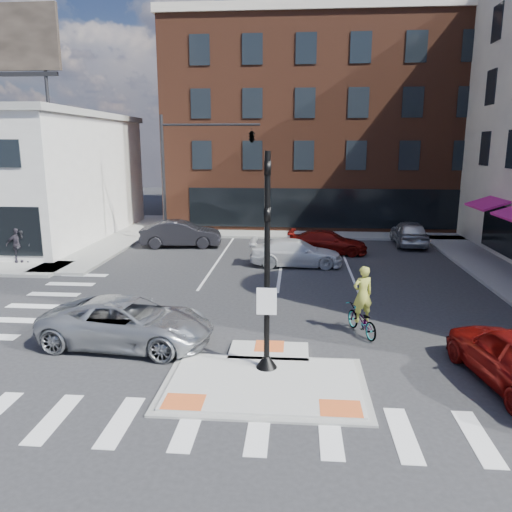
# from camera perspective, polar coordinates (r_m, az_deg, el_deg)

# --- Properties ---
(ground) EXTENTS (120.00, 120.00, 0.00)m
(ground) POSITION_cam_1_polar(r_m,az_deg,el_deg) (14.10, 1.11, -13.71)
(ground) COLOR #28282B
(ground) RESTS_ON ground
(refuge_island) EXTENTS (5.40, 4.65, 0.13)m
(refuge_island) POSITION_cam_1_polar(r_m,az_deg,el_deg) (13.85, 1.04, -14.00)
(refuge_island) COLOR gray
(refuge_island) RESTS_ON ground
(sidewalk_nw) EXTENTS (23.50, 20.50, 0.15)m
(sidewalk_nw) POSITION_cam_1_polar(r_m,az_deg,el_deg) (33.52, -26.94, 0.64)
(sidewalk_nw) COLOR gray
(sidewalk_nw) RESTS_ON ground
(sidewalk_n) EXTENTS (26.00, 3.00, 0.15)m
(sidewalk_n) POSITION_cam_1_polar(r_m,az_deg,el_deg) (35.23, 8.26, 2.42)
(sidewalk_n) COLOR gray
(sidewalk_n) RESTS_ON ground
(building_n) EXTENTS (24.40, 18.40, 15.50)m
(building_n) POSITION_cam_1_polar(r_m,az_deg,el_deg) (44.68, 7.81, 14.53)
(building_n) COLOR #53291A
(building_n) RESTS_ON ground
(building_far_left) EXTENTS (10.00, 12.00, 10.00)m
(building_far_left) POSITION_cam_1_polar(r_m,az_deg,el_deg) (64.80, 0.49, 11.56)
(building_far_left) COLOR slate
(building_far_left) RESTS_ON ground
(building_far_right) EXTENTS (12.00, 12.00, 12.00)m
(building_far_right) POSITION_cam_1_polar(r_m,az_deg,el_deg) (67.12, 12.02, 12.18)
(building_far_right) COLOR brown
(building_far_right) RESTS_ON ground
(signal_pole) EXTENTS (0.60, 0.60, 5.98)m
(signal_pole) POSITION_cam_1_polar(r_m,az_deg,el_deg) (13.60, 1.26, -4.03)
(signal_pole) COLOR black
(signal_pole) RESTS_ON refuge_island
(mast_arm_signal) EXTENTS (6.10, 2.24, 8.00)m
(mast_arm_signal) POSITION_cam_1_polar(r_m,az_deg,el_deg) (30.90, -3.27, 12.55)
(mast_arm_signal) COLOR black
(mast_arm_signal) RESTS_ON ground
(silver_suv) EXTENTS (5.65, 3.04, 1.51)m
(silver_suv) POSITION_cam_1_polar(r_m,az_deg,el_deg) (16.42, -14.44, -7.35)
(silver_suv) COLOR #ACAFB3
(silver_suv) RESTS_ON ground
(white_pickup) EXTENTS (4.83, 1.97, 1.40)m
(white_pickup) POSITION_cam_1_polar(r_m,az_deg,el_deg) (26.21, 4.60, 0.37)
(white_pickup) COLOR white
(white_pickup) RESTS_ON ground
(bg_car_dark) EXTENTS (5.10, 2.25, 1.63)m
(bg_car_dark) POSITION_cam_1_polar(r_m,az_deg,el_deg) (31.34, -8.57, 2.52)
(bg_car_dark) COLOR #232327
(bg_car_dark) RESTS_ON ground
(bg_car_silver) EXTENTS (2.04, 4.73, 1.59)m
(bg_car_silver) POSITION_cam_1_polar(r_m,az_deg,el_deg) (32.97, 17.10, 2.56)
(bg_car_silver) COLOR #B4B7BC
(bg_car_silver) RESTS_ON ground
(bg_car_red) EXTENTS (4.76, 2.39, 1.33)m
(bg_car_red) POSITION_cam_1_polar(r_m,az_deg,el_deg) (29.44, 8.19, 1.57)
(bg_car_red) COLOR maroon
(bg_car_red) RESTS_ON ground
(cyclist) EXTENTS (1.31, 2.01, 2.36)m
(cyclist) POSITION_cam_1_polar(r_m,az_deg,el_deg) (17.13, 12.00, -6.24)
(cyclist) COLOR #3F3F44
(cyclist) RESTS_ON ground
(pedestrian_a) EXTENTS (0.96, 0.82, 1.74)m
(pedestrian_a) POSITION_cam_1_polar(r_m,az_deg,el_deg) (28.95, -25.05, 1.04)
(pedestrian_a) COLOR black
(pedestrian_a) RESTS_ON sidewalk_nw
(pedestrian_b) EXTENTS (1.17, 0.89, 1.85)m
(pedestrian_b) POSITION_cam_1_polar(r_m,az_deg,el_deg) (29.10, -25.62, 1.14)
(pedestrian_b) COLOR #2F2B34
(pedestrian_b) RESTS_ON sidewalk_nw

